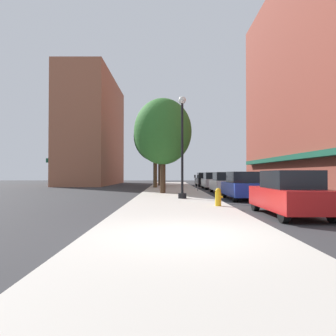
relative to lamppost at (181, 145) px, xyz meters
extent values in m
plane|color=#2D2D30|center=(3.59, 7.41, -3.20)|extent=(90.00, 90.00, 0.00)
cube|color=#B7B2A8|center=(-0.41, 8.41, -3.14)|extent=(4.80, 50.00, 0.12)
cube|color=brown|center=(14.59, 11.41, 8.64)|extent=(6.00, 40.00, 23.69)
cube|color=#144C38|center=(11.24, 11.41, -0.10)|extent=(0.90, 34.00, 0.50)
cube|color=#9E6047|center=(-11.41, 26.41, 4.26)|extent=(6.00, 18.00, 14.92)
cube|color=#144C38|center=(-14.76, 26.41, -0.10)|extent=(0.90, 15.30, 0.50)
cylinder|color=black|center=(0.00, 0.00, -2.93)|extent=(0.48, 0.48, 0.30)
cylinder|color=black|center=(0.00, 0.00, -0.18)|extent=(0.14, 0.14, 5.20)
sphere|color=silver|center=(0.00, 0.00, 2.60)|extent=(0.44, 0.44, 0.44)
cylinder|color=gold|center=(1.39, -4.17, -2.77)|extent=(0.26, 0.26, 0.62)
sphere|color=gold|center=(1.39, -4.17, -2.41)|extent=(0.24, 0.24, 0.24)
cylinder|color=gold|center=(1.53, -4.17, -2.68)|extent=(0.12, 0.10, 0.10)
cylinder|color=slate|center=(1.64, 10.45, -2.56)|extent=(0.06, 0.06, 1.05)
cube|color=#33383D|center=(1.64, 10.45, -1.90)|extent=(0.14, 0.09, 0.26)
cylinder|color=slate|center=(1.64, 7.84, -2.56)|extent=(0.06, 0.06, 1.05)
cube|color=#33383D|center=(1.64, 7.84, -1.90)|extent=(0.14, 0.09, 0.26)
cylinder|color=#422D1E|center=(-1.20, 4.94, -1.61)|extent=(0.40, 0.40, 2.94)
ellipsoid|color=#2D6B28|center=(-1.20, 4.94, 1.44)|extent=(4.24, 4.24, 4.87)
cylinder|color=#422D1E|center=(-1.80, 19.27, -1.28)|extent=(0.40, 0.40, 3.60)
ellipsoid|color=#2D6B28|center=(-1.80, 19.27, 2.29)|extent=(4.73, 4.73, 5.44)
cylinder|color=#4C3823|center=(-2.14, 14.14, -1.29)|extent=(0.40, 0.40, 3.59)
ellipsoid|color=#235B23|center=(-2.14, 14.14, 2.17)|extent=(4.42, 4.42, 5.08)
cylinder|color=black|center=(2.81, -4.99, -2.88)|extent=(0.22, 0.64, 0.64)
cylinder|color=black|center=(4.37, -4.99, -2.88)|extent=(0.22, 0.64, 0.64)
cylinder|color=black|center=(2.81, -8.19, -2.88)|extent=(0.22, 0.64, 0.64)
cylinder|color=black|center=(4.37, -8.19, -2.88)|extent=(0.22, 0.64, 0.64)
cube|color=red|center=(3.59, -6.59, -2.56)|extent=(1.80, 4.30, 0.76)
cube|color=black|center=(3.59, -6.74, -1.86)|extent=(1.56, 2.20, 0.64)
cylinder|color=black|center=(2.81, 2.17, -2.88)|extent=(0.22, 0.64, 0.64)
cylinder|color=black|center=(4.37, 2.17, -2.88)|extent=(0.22, 0.64, 0.64)
cylinder|color=black|center=(2.81, -1.03, -2.88)|extent=(0.22, 0.64, 0.64)
cylinder|color=black|center=(4.37, -1.03, -2.88)|extent=(0.22, 0.64, 0.64)
cube|color=#1E389E|center=(3.59, 0.57, -2.56)|extent=(1.80, 4.30, 0.76)
cube|color=black|center=(3.59, 0.42, -1.86)|extent=(1.56, 2.20, 0.64)
cylinder|color=black|center=(2.81, 8.06, -2.88)|extent=(0.22, 0.64, 0.64)
cylinder|color=black|center=(4.37, 8.06, -2.88)|extent=(0.22, 0.64, 0.64)
cylinder|color=black|center=(2.81, 4.86, -2.88)|extent=(0.22, 0.64, 0.64)
cylinder|color=black|center=(4.37, 4.86, -2.88)|extent=(0.22, 0.64, 0.64)
cube|color=silver|center=(3.59, 6.46, -2.56)|extent=(1.80, 4.30, 0.76)
cube|color=black|center=(3.59, 6.31, -1.86)|extent=(1.56, 2.20, 0.64)
cylinder|color=black|center=(2.81, 14.66, -2.88)|extent=(0.22, 0.64, 0.64)
cylinder|color=black|center=(4.37, 14.66, -2.88)|extent=(0.22, 0.64, 0.64)
cylinder|color=black|center=(2.81, 11.46, -2.88)|extent=(0.22, 0.64, 0.64)
cylinder|color=black|center=(4.37, 11.46, -2.88)|extent=(0.22, 0.64, 0.64)
cube|color=#B2B2BA|center=(3.59, 13.06, -2.56)|extent=(1.80, 4.30, 0.76)
cube|color=black|center=(3.59, 12.91, -1.86)|extent=(1.56, 2.20, 0.64)
cylinder|color=black|center=(2.81, 21.84, -2.88)|extent=(0.22, 0.64, 0.64)
cylinder|color=black|center=(4.37, 21.84, -2.88)|extent=(0.22, 0.64, 0.64)
cylinder|color=black|center=(2.81, 18.64, -2.88)|extent=(0.22, 0.64, 0.64)
cylinder|color=black|center=(4.37, 18.64, -2.88)|extent=(0.22, 0.64, 0.64)
cube|color=black|center=(3.59, 20.24, -2.56)|extent=(1.80, 4.30, 0.76)
cube|color=black|center=(3.59, 20.09, -1.86)|extent=(1.56, 2.20, 0.64)
camera|label=1|loc=(-0.82, -17.98, -1.65)|focal=33.42mm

